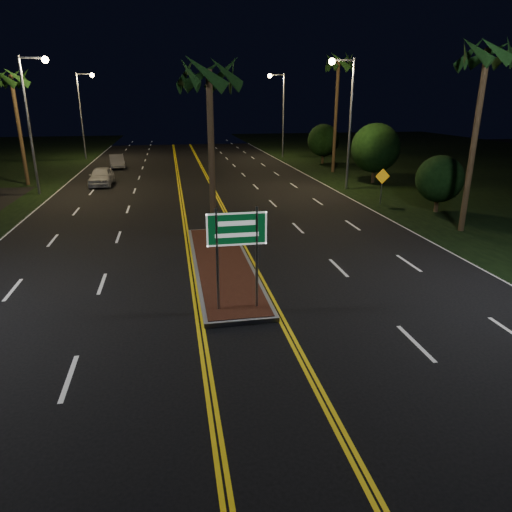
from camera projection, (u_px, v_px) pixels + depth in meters
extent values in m
plane|color=black|center=(254.00, 359.00, 11.69)|extent=(120.00, 120.00, 0.00)
cube|color=gray|center=(223.00, 265.00, 18.17)|extent=(2.25, 10.25, 0.15)
cube|color=#592819|center=(223.00, 263.00, 18.14)|extent=(2.00, 10.00, 0.02)
cylinder|color=gray|center=(217.00, 261.00, 13.62)|extent=(0.08, 0.08, 3.20)
cylinder|color=gray|center=(257.00, 258.00, 13.82)|extent=(0.08, 0.08, 3.20)
cube|color=#07471E|center=(237.00, 229.00, 13.41)|extent=(1.80, 0.04, 1.00)
cube|color=white|center=(237.00, 229.00, 13.39)|extent=(1.80, 0.01, 1.00)
cylinder|color=gray|center=(29.00, 128.00, 30.63)|extent=(0.18, 0.18, 9.00)
cube|color=gray|center=(32.00, 58.00, 29.36)|extent=(1.60, 0.12, 0.12)
sphere|color=#FCCC71|center=(45.00, 60.00, 29.53)|extent=(0.44, 0.44, 0.44)
cylinder|color=gray|center=(81.00, 117.00, 49.23)|extent=(0.18, 0.18, 9.00)
cube|color=gray|center=(84.00, 74.00, 47.95)|extent=(1.60, 0.12, 0.12)
sphere|color=#FCCC71|center=(92.00, 75.00, 48.12)|extent=(0.44, 0.44, 0.44)
cylinder|color=gray|center=(350.00, 126.00, 32.58)|extent=(0.18, 0.18, 9.00)
cube|color=gray|center=(343.00, 60.00, 31.02)|extent=(1.60, 0.12, 0.12)
sphere|color=#FCCC71|center=(332.00, 61.00, 30.92)|extent=(0.44, 0.44, 0.44)
cylinder|color=gray|center=(283.00, 116.00, 51.17)|extent=(0.18, 0.18, 9.00)
cube|color=gray|center=(277.00, 75.00, 49.62)|extent=(1.60, 0.12, 0.12)
sphere|color=#FCCC71|center=(270.00, 76.00, 49.51)|extent=(0.44, 0.44, 0.44)
cylinder|color=#382819|center=(212.00, 160.00, 20.23)|extent=(0.28, 0.28, 7.50)
cylinder|color=#382819|center=(20.00, 132.00, 34.20)|extent=(0.28, 0.28, 8.00)
cylinder|color=#382819|center=(474.00, 145.00, 21.76)|extent=(0.28, 0.28, 8.50)
cylinder|color=#382819|center=(336.00, 118.00, 40.25)|extent=(0.28, 0.28, 9.50)
cylinder|color=#382819|center=(436.00, 204.00, 26.89)|extent=(0.24, 0.24, 0.90)
sphere|color=black|center=(440.00, 179.00, 26.40)|extent=(2.70, 2.70, 2.70)
cylinder|color=#382819|center=(373.00, 175.00, 36.21)|extent=(0.24, 0.24, 1.26)
sphere|color=black|center=(375.00, 148.00, 35.53)|extent=(3.78, 3.78, 3.78)
cylinder|color=#382819|center=(323.00, 158.00, 47.37)|extent=(0.24, 0.24, 1.08)
sphere|color=black|center=(323.00, 140.00, 46.78)|extent=(3.24, 3.24, 3.24)
imported|color=silver|center=(101.00, 175.00, 35.15)|extent=(2.15, 4.89, 1.62)
imported|color=#A0A0A9|center=(117.00, 160.00, 44.33)|extent=(2.50, 4.57, 1.45)
cylinder|color=gray|center=(381.00, 189.00, 28.65)|extent=(0.07, 0.07, 1.96)
cube|color=#F59E0C|center=(383.00, 176.00, 28.37)|extent=(0.94, 0.03, 0.94)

